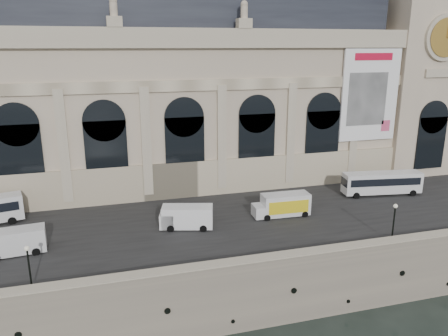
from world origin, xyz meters
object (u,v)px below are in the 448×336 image
at_px(bus_right, 382,183).
at_px(van_b, 12,242).
at_px(box_truck, 282,205).
at_px(van_c, 184,217).
at_px(lamp_right, 394,224).
at_px(lamp_left, 29,268).

xyz_separation_m(bus_right, van_b, (-45.76, -5.55, -0.48)).
bearing_deg(van_b, bus_right, 6.92).
height_order(bus_right, box_truck, bus_right).
distance_m(bus_right, box_truck, 16.55).
bearing_deg(van_c, lamp_right, -25.57).
bearing_deg(box_truck, lamp_left, -160.33).
relative_size(bus_right, van_c, 1.77).
distance_m(bus_right, lamp_right, 15.71).
bearing_deg(bus_right, lamp_right, -120.98).
relative_size(van_c, lamp_right, 1.45).
relative_size(box_truck, lamp_right, 1.61).
distance_m(van_b, van_c, 17.59).
bearing_deg(van_b, van_c, 5.65).
height_order(van_c, lamp_right, lamp_right).
relative_size(van_b, lamp_right, 1.38).
xyz_separation_m(lamp_left, lamp_right, (35.00, -0.41, 0.13)).
xyz_separation_m(van_b, van_c, (17.51, 1.73, 0.03)).
xyz_separation_m(bus_right, lamp_left, (-43.09, -13.06, 0.22)).
xyz_separation_m(bus_right, van_c, (-28.25, -3.82, -0.46)).
xyz_separation_m(box_truck, lamp_left, (-26.90, -9.61, 0.62)).
relative_size(van_b, van_c, 0.95).
distance_m(van_c, box_truck, 12.07).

